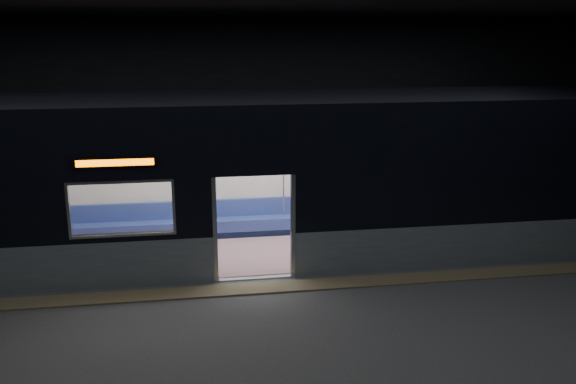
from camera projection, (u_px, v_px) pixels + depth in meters
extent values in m
cube|color=#47494C|center=(261.00, 302.00, 10.76)|extent=(24.00, 14.00, 0.01)
cube|color=black|center=(258.00, 8.00, 9.49)|extent=(24.00, 14.00, 0.04)
cube|color=black|center=(231.00, 111.00, 16.79)|extent=(24.00, 0.04, 5.00)
cube|color=#8C7F59|center=(258.00, 288.00, 11.28)|extent=(22.80, 0.50, 0.03)
cube|color=#8A96A5|center=(492.00, 243.00, 12.39)|extent=(8.30, 0.12, 0.90)
cube|color=black|center=(499.00, 166.00, 11.98)|extent=(8.30, 0.12, 2.30)
cube|color=black|center=(253.00, 145.00, 11.10)|extent=(1.40, 0.12, 1.15)
cube|color=#B7BABC|center=(215.00, 230.00, 11.40)|extent=(0.08, 0.14, 2.05)
cube|color=#B7BABC|center=(293.00, 226.00, 11.62)|extent=(0.08, 0.14, 2.05)
cube|color=black|center=(115.00, 162.00, 10.71)|extent=(1.50, 0.04, 0.18)
cube|color=#FF6600|center=(115.00, 163.00, 10.70)|extent=(1.34, 0.03, 0.12)
cube|color=beige|center=(241.00, 166.00, 14.11)|extent=(18.00, 0.12, 3.20)
cube|color=black|center=(245.00, 100.00, 12.31)|extent=(18.00, 3.00, 0.15)
cube|color=gray|center=(248.00, 252.00, 13.14)|extent=(17.76, 2.76, 0.04)
cube|color=beige|center=(246.00, 145.00, 12.55)|extent=(17.76, 2.76, 0.10)
cube|color=navy|center=(243.00, 226.00, 14.15)|extent=(11.00, 0.48, 0.41)
cube|color=navy|center=(242.00, 207.00, 14.23)|extent=(11.00, 0.10, 0.40)
cube|color=#835F67|center=(80.00, 270.00, 11.54)|extent=(4.40, 0.48, 0.41)
cube|color=#835F67|center=(412.00, 251.00, 12.54)|extent=(4.40, 0.48, 0.41)
cylinder|color=silver|center=(203.00, 218.00, 11.62)|extent=(0.04, 0.04, 2.26)
cylinder|color=silver|center=(201.00, 189.00, 13.78)|extent=(0.04, 0.04, 2.26)
cylinder|color=silver|center=(301.00, 214.00, 11.91)|extent=(0.04, 0.04, 2.26)
cylinder|color=silver|center=(284.00, 186.00, 14.07)|extent=(0.04, 0.04, 2.26)
cylinder|color=silver|center=(242.00, 154.00, 13.68)|extent=(11.00, 0.03, 0.03)
cube|color=black|center=(415.00, 209.00, 14.49)|extent=(0.16, 0.45, 0.15)
cube|color=black|center=(423.00, 209.00, 14.52)|extent=(0.16, 0.45, 0.15)
cylinder|color=black|center=(417.00, 223.00, 14.36)|extent=(0.11, 0.11, 0.43)
cylinder|color=black|center=(425.00, 222.00, 14.39)|extent=(0.11, 0.11, 0.43)
cube|color=#CA596C|center=(416.00, 206.00, 14.68)|extent=(0.39, 0.21, 0.19)
cylinder|color=#CA596C|center=(416.00, 192.00, 14.62)|extent=(0.39, 0.39, 0.50)
sphere|color=tan|center=(417.00, 178.00, 14.51)|extent=(0.20, 0.20, 0.20)
sphere|color=black|center=(417.00, 176.00, 14.54)|extent=(0.21, 0.21, 0.21)
cube|color=black|center=(420.00, 204.00, 14.40)|extent=(0.30, 0.28, 0.13)
cube|color=white|center=(446.00, 166.00, 14.83)|extent=(0.89, 0.03, 0.58)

